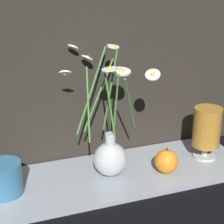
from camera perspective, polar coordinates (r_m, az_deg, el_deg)
ground_plane at (r=1.04m, az=0.11°, el=-9.91°), size 6.00×6.00×0.00m
shelf at (r=1.04m, az=0.11°, el=-9.63°), size 0.77×0.25×0.01m
vase_with_flowers at (r=1.01m, az=-0.39°, el=-5.87°), size 0.24×0.21×0.35m
yellow_mug at (r=0.97m, az=-16.25°, el=-9.75°), size 0.10×0.09×0.08m
tea_glass at (r=1.12m, az=14.16°, el=-2.35°), size 0.08×0.08×0.16m
orange_fruit at (r=1.04m, az=8.30°, el=-7.44°), size 0.07×0.07×0.07m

